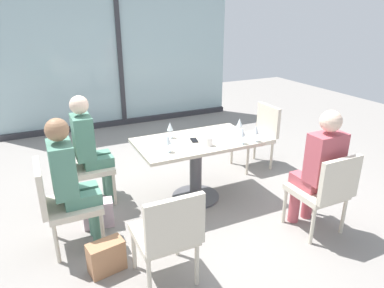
% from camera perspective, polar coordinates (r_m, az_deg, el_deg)
% --- Properties ---
extents(ground_plane, '(12.00, 12.00, 0.00)m').
position_cam_1_polar(ground_plane, '(4.19, 0.60, -8.78)').
color(ground_plane, gray).
extents(window_wall_backdrop, '(4.41, 0.10, 2.70)m').
position_cam_1_polar(window_wall_backdrop, '(6.70, -11.80, 13.23)').
color(window_wall_backdrop, '#9BB7BC').
rests_on(window_wall_backdrop, ground_plane).
extents(dining_table_main, '(1.34, 0.77, 0.73)m').
position_cam_1_polar(dining_table_main, '(3.94, 0.63, -2.00)').
color(dining_table_main, '#BCB29E').
rests_on(dining_table_main, ground_plane).
extents(chair_side_end, '(0.50, 0.46, 0.87)m').
position_cam_1_polar(chair_side_end, '(3.35, -20.73, -8.70)').
color(chair_side_end, beige).
rests_on(chair_side_end, ground_plane).
extents(chair_far_left, '(0.50, 0.46, 0.87)m').
position_cam_1_polar(chair_far_left, '(4.06, -17.76, -3.03)').
color(chair_far_left, beige).
rests_on(chair_far_left, ground_plane).
extents(chair_front_right, '(0.46, 0.50, 0.87)m').
position_cam_1_polar(chair_front_right, '(3.57, 21.05, -6.91)').
color(chair_front_right, beige).
rests_on(chair_front_right, ground_plane).
extents(chair_far_right, '(0.50, 0.46, 0.87)m').
position_cam_1_polar(chair_far_right, '(4.91, 10.91, 1.86)').
color(chair_far_right, beige).
rests_on(chair_far_right, ground_plane).
extents(chair_front_left, '(0.46, 0.50, 0.87)m').
position_cam_1_polar(chair_front_left, '(2.75, -3.99, -14.34)').
color(chair_front_left, beige).
rests_on(chair_front_left, ground_plane).
extents(person_side_end, '(0.39, 0.34, 1.26)m').
position_cam_1_polar(person_side_end, '(3.27, -19.29, -5.28)').
color(person_side_end, '#4C7F6B').
rests_on(person_side_end, ground_plane).
extents(person_far_left, '(0.39, 0.34, 1.26)m').
position_cam_1_polar(person_far_left, '(3.99, -16.55, -0.11)').
color(person_far_left, '#4C7F6B').
rests_on(person_far_left, ground_plane).
extents(person_front_right, '(0.34, 0.39, 1.26)m').
position_cam_1_polar(person_front_right, '(3.55, 20.24, -3.29)').
color(person_front_right, '#B24C56').
rests_on(person_front_right, ground_plane).
extents(wine_glass_0, '(0.07, 0.07, 0.18)m').
position_cam_1_polar(wine_glass_0, '(3.52, -4.01, 0.68)').
color(wine_glass_0, silver).
rests_on(wine_glass_0, dining_table_main).
extents(wine_glass_1, '(0.07, 0.07, 0.18)m').
position_cam_1_polar(wine_glass_1, '(3.86, 10.51, 2.27)').
color(wine_glass_1, silver).
rests_on(wine_glass_1, dining_table_main).
extents(wine_glass_2, '(0.07, 0.07, 0.18)m').
position_cam_1_polar(wine_glass_2, '(3.77, 8.29, 1.94)').
color(wine_glass_2, silver).
rests_on(wine_glass_2, dining_table_main).
extents(wine_glass_3, '(0.07, 0.07, 0.18)m').
position_cam_1_polar(wine_glass_3, '(4.08, 7.85, 3.47)').
color(wine_glass_3, silver).
rests_on(wine_glass_3, dining_table_main).
extents(wine_glass_4, '(0.07, 0.07, 0.18)m').
position_cam_1_polar(wine_glass_4, '(3.91, -3.65, 2.85)').
color(wine_glass_4, silver).
rests_on(wine_glass_4, dining_table_main).
extents(coffee_cup, '(0.08, 0.08, 0.09)m').
position_cam_1_polar(coffee_cup, '(3.71, 2.87, 0.39)').
color(coffee_cup, white).
rests_on(coffee_cup, dining_table_main).
extents(cell_phone_on_table, '(0.10, 0.16, 0.01)m').
position_cam_1_polar(cell_phone_on_table, '(3.86, 0.34, 0.63)').
color(cell_phone_on_table, black).
rests_on(cell_phone_on_table, dining_table_main).
extents(handbag_0, '(0.32, 0.21, 0.28)m').
position_cam_1_polar(handbag_0, '(3.16, -13.94, -17.61)').
color(handbag_0, '#A3704C').
rests_on(handbag_0, ground_plane).
extents(handbag_1, '(0.32, 0.21, 0.28)m').
position_cam_1_polar(handbag_1, '(3.75, -15.17, -10.99)').
color(handbag_1, beige).
rests_on(handbag_1, ground_plane).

